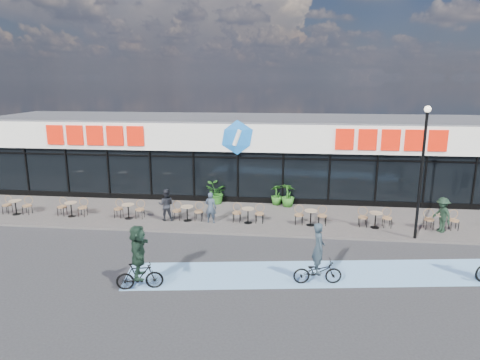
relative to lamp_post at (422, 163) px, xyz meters
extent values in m
plane|color=#28282B|center=(-8.34, -2.30, -3.46)|extent=(120.00, 120.00, 0.00)
cube|color=#544D4A|center=(-8.34, 2.20, -3.41)|extent=(44.00, 5.00, 0.10)
cube|color=#74A8DB|center=(-4.34, -3.80, -3.45)|extent=(14.17, 4.13, 0.01)
cube|color=black|center=(-8.34, 7.70, -1.96)|extent=(30.00, 6.00, 3.00)
cube|color=white|center=(-8.34, 7.55, 0.29)|extent=(30.60, 6.30, 1.50)
cube|color=#47474C|center=(-8.34, 7.70, 1.09)|extent=(30.60, 6.30, 0.10)
cube|color=navy|center=(-8.34, 4.66, -0.41)|extent=(30.60, 0.08, 0.18)
cube|color=black|center=(-8.34, 4.67, -0.81)|extent=(30.00, 0.06, 0.08)
cube|color=black|center=(-8.34, 4.68, -3.26)|extent=(30.00, 0.10, 0.40)
cube|color=red|center=(-16.34, 4.40, 0.34)|extent=(5.63, 0.18, 1.10)
cube|color=red|center=(-0.34, 4.40, 0.34)|extent=(5.63, 0.18, 1.10)
ellipsoid|color=blue|center=(-8.34, 4.40, 0.34)|extent=(1.90, 0.24, 1.90)
cylinder|color=black|center=(-20.84, 4.67, -1.96)|extent=(0.10, 0.10, 3.00)
cylinder|color=black|center=(-18.34, 4.67, -1.96)|extent=(0.10, 0.10, 3.00)
cylinder|color=black|center=(-15.84, 4.67, -1.96)|extent=(0.10, 0.10, 3.00)
cylinder|color=black|center=(-13.34, 4.67, -1.96)|extent=(0.10, 0.10, 3.00)
cylinder|color=black|center=(-10.84, 4.67, -1.96)|extent=(0.10, 0.10, 3.00)
cylinder|color=black|center=(-8.34, 4.67, -1.96)|extent=(0.10, 0.10, 3.00)
cylinder|color=black|center=(-5.84, 4.67, -1.96)|extent=(0.10, 0.10, 3.00)
cylinder|color=black|center=(-3.34, 4.67, -1.96)|extent=(0.10, 0.10, 3.00)
cylinder|color=black|center=(-0.84, 4.67, -1.96)|extent=(0.10, 0.10, 3.00)
cylinder|color=black|center=(1.66, 4.67, -1.96)|extent=(0.10, 0.10, 3.00)
cylinder|color=black|center=(4.16, 4.67, -1.96)|extent=(0.10, 0.10, 3.00)
cylinder|color=black|center=(0.00, 0.00, -0.62)|extent=(0.12, 0.12, 5.48)
sphere|color=#FFF2CC|center=(0.00, 0.00, 2.22)|extent=(0.28, 0.28, 0.28)
cylinder|color=tan|center=(-19.38, 1.18, -2.64)|extent=(0.60, 0.60, 0.04)
cylinder|color=black|center=(-19.38, 1.18, -2.99)|extent=(0.06, 0.06, 0.70)
cylinder|color=black|center=(-19.38, 1.18, -3.35)|extent=(0.40, 0.40, 0.02)
cylinder|color=tan|center=(-16.39, 1.18, -2.64)|extent=(0.60, 0.60, 0.04)
cylinder|color=black|center=(-16.39, 1.18, -2.99)|extent=(0.06, 0.06, 0.70)
cylinder|color=black|center=(-16.39, 1.18, -3.35)|extent=(0.40, 0.40, 0.02)
cylinder|color=tan|center=(-13.41, 1.18, -2.64)|extent=(0.60, 0.60, 0.04)
cylinder|color=black|center=(-13.41, 1.18, -2.99)|extent=(0.06, 0.06, 0.70)
cylinder|color=black|center=(-13.41, 1.18, -3.35)|extent=(0.40, 0.40, 0.02)
cylinder|color=tan|center=(-10.43, 1.18, -2.64)|extent=(0.60, 0.60, 0.04)
cylinder|color=black|center=(-10.43, 1.18, -2.99)|extent=(0.06, 0.06, 0.70)
cylinder|color=black|center=(-10.43, 1.18, -3.35)|extent=(0.40, 0.40, 0.02)
cylinder|color=tan|center=(-7.44, 1.18, -2.64)|extent=(0.60, 0.60, 0.04)
cylinder|color=black|center=(-7.44, 1.18, -2.99)|extent=(0.06, 0.06, 0.70)
cylinder|color=black|center=(-7.44, 1.18, -3.35)|extent=(0.40, 0.40, 0.02)
cylinder|color=tan|center=(-4.46, 1.18, -2.64)|extent=(0.60, 0.60, 0.04)
cylinder|color=black|center=(-4.46, 1.18, -2.99)|extent=(0.06, 0.06, 0.70)
cylinder|color=black|center=(-4.46, 1.18, -3.35)|extent=(0.40, 0.40, 0.02)
cylinder|color=tan|center=(-1.48, 1.18, -2.64)|extent=(0.60, 0.60, 0.04)
cylinder|color=black|center=(-1.48, 1.18, -2.99)|extent=(0.06, 0.06, 0.70)
cylinder|color=black|center=(-1.48, 1.18, -3.35)|extent=(0.40, 0.40, 0.02)
cylinder|color=tan|center=(1.51, 1.18, -2.64)|extent=(0.60, 0.60, 0.04)
cylinder|color=black|center=(1.51, 1.18, -2.99)|extent=(0.06, 0.06, 0.70)
cylinder|color=black|center=(1.51, 1.18, -3.35)|extent=(0.40, 0.40, 0.02)
imported|color=#27671D|center=(-9.53, 4.24, -2.75)|extent=(1.23, 1.11, 1.22)
imported|color=#28631C|center=(-6.16, 4.44, -2.80)|extent=(0.87, 0.87, 1.13)
imported|color=#27601B|center=(-5.54, 4.16, -2.73)|extent=(0.94, 0.94, 1.26)
imported|color=#313D4D|center=(-9.23, 1.05, -2.60)|extent=(0.59, 0.43, 1.52)
imported|color=black|center=(-11.46, 1.15, -2.57)|extent=(0.80, 0.64, 1.58)
imported|color=black|center=(1.37, 0.94, -2.55)|extent=(0.93, 1.19, 1.62)
imported|color=black|center=(-4.50, -4.56, -3.02)|extent=(1.73, 0.79, 0.88)
imported|color=#2B3A44|center=(-4.50, -4.56, -2.14)|extent=(0.49, 0.68, 1.74)
imported|color=black|center=(-10.44, -5.65, -2.99)|extent=(1.63, 0.80, 0.94)
imported|color=#1C3225|center=(-10.44, -5.65, -2.10)|extent=(0.92, 1.76, 1.82)
camera|label=1|loc=(-5.65, -18.32, 3.46)|focal=32.00mm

